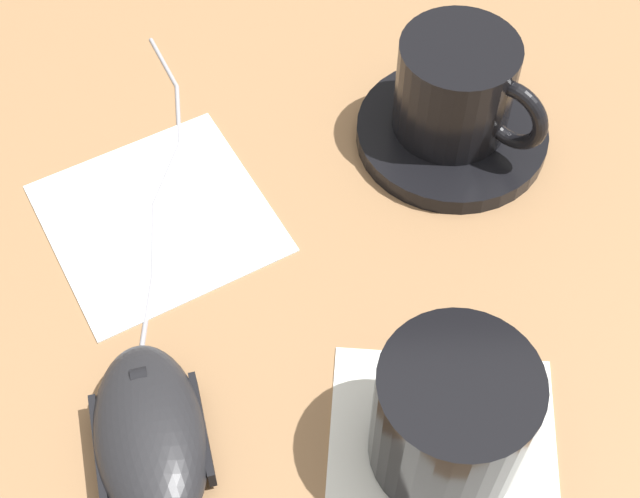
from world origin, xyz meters
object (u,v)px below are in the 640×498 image
saucer (451,134)px  drinking_glass (452,418)px  computer_mouse (150,436)px  coffee_cup (458,88)px

saucer → drinking_glass: 0.23m
computer_mouse → drinking_glass: bearing=-1.8°
coffee_cup → computer_mouse: size_ratio=0.77×
coffee_cup → saucer: bearing=-80.5°
saucer → drinking_glass: drinking_glass is taller
saucer → computer_mouse: computer_mouse is taller
saucer → coffee_cup: size_ratio=1.39×
coffee_cup → computer_mouse: (-0.19, -0.23, -0.03)m
coffee_cup → drinking_glass: bearing=-97.1°
coffee_cup → drinking_glass: size_ratio=1.15×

